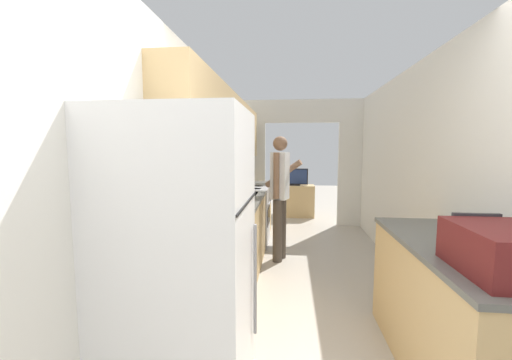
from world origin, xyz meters
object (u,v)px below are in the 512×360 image
object	(u,v)px
person	(280,194)
book_stack	(468,242)
range_oven	(250,215)
refrigerator	(181,269)
tv_cabinet	(294,201)
suitcase	(507,251)
television	(294,177)

from	to	relation	value
person	book_stack	bearing A→B (deg)	-132.80
range_oven	refrigerator	bearing A→B (deg)	-88.93
range_oven	tv_cabinet	size ratio (longest dim) A/B	1.17
refrigerator	suitcase	world-z (taller)	refrigerator
suitcase	television	distance (m)	5.50
television	range_oven	bearing A→B (deg)	-109.72
refrigerator	suitcase	bearing A→B (deg)	0.60
refrigerator	suitcase	size ratio (longest dim) A/B	3.16
person	suitcase	world-z (taller)	person
suitcase	book_stack	distance (m)	0.44
refrigerator	tv_cabinet	bearing A→B (deg)	82.95
book_stack	tv_cabinet	size ratio (longest dim) A/B	0.34
person	tv_cabinet	world-z (taller)	person
book_stack	tv_cabinet	bearing A→B (deg)	101.80
refrigerator	person	bearing A→B (deg)	80.20
refrigerator	person	xyz separation A→B (m)	(0.45, 2.63, 0.04)
book_stack	tv_cabinet	world-z (taller)	book_stack
range_oven	suitcase	distance (m)	3.81
refrigerator	book_stack	world-z (taller)	refrigerator
person	tv_cabinet	size ratio (longest dim) A/B	1.88
person	television	distance (m)	2.80
range_oven	book_stack	world-z (taller)	range_oven
range_oven	tv_cabinet	world-z (taller)	range_oven
refrigerator	range_oven	size ratio (longest dim) A/B	1.66
suitcase	person	bearing A→B (deg)	115.16
range_oven	tv_cabinet	xyz separation A→B (m)	(0.74, 2.10, -0.11)
range_oven	television	xyz separation A→B (m)	(0.74, 2.06, 0.43)
person	suitcase	distance (m)	2.89
suitcase	television	world-z (taller)	suitcase
person	suitcase	bearing A→B (deg)	-137.79
television	suitcase	bearing A→B (deg)	-79.46
book_stack	tv_cabinet	xyz separation A→B (m)	(-1.05, 5.02, -0.60)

